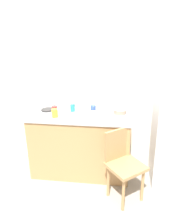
% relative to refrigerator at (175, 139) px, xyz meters
% --- Properties ---
extents(ground_plane, '(8.00, 8.00, 0.00)m').
position_rel_refrigerator_xyz_m(ground_plane, '(-0.93, -0.64, -0.62)').
color(ground_plane, '#9E998E').
extents(back_wall, '(4.80, 0.10, 2.58)m').
position_rel_refrigerator_xyz_m(back_wall, '(-0.93, 0.36, 0.67)').
color(back_wall, white).
rests_on(back_wall, ground_plane).
extents(cabinet_base, '(1.38, 0.60, 0.89)m').
position_rel_refrigerator_xyz_m(cabinet_base, '(-1.29, 0.01, -0.18)').
color(cabinet_base, tan).
rests_on(cabinet_base, ground_plane).
extents(countertop, '(1.42, 0.64, 0.04)m').
position_rel_refrigerator_xyz_m(countertop, '(-1.29, 0.01, 0.29)').
color(countertop, '#B7B7BC').
rests_on(countertop, cabinet_base).
extents(faucet, '(0.02, 0.02, 0.27)m').
position_rel_refrigerator_xyz_m(faucet, '(-1.44, 0.26, 0.44)').
color(faucet, '#B7B7BC').
rests_on(faucet, countertop).
extents(refrigerator, '(0.58, 0.63, 1.24)m').
position_rel_refrigerator_xyz_m(refrigerator, '(0.00, 0.00, 0.00)').
color(refrigerator, silver).
rests_on(refrigerator, ground_plane).
extents(chair, '(0.56, 0.56, 0.89)m').
position_rel_refrigerator_xyz_m(chair, '(-0.69, -0.46, -0.12)').
color(chair, tan).
rests_on(chair, ground_plane).
extents(dish_tray, '(0.28, 0.20, 0.05)m').
position_rel_refrigerator_xyz_m(dish_tray, '(-1.04, -0.09, 0.33)').
color(dish_tray, white).
rests_on(dish_tray, countertop).
extents(terracotta_bowl, '(0.18, 0.18, 0.06)m').
position_rel_refrigerator_xyz_m(terracotta_bowl, '(-0.76, 0.07, 0.34)').
color(terracotta_bowl, gray).
rests_on(terracotta_bowl, countertop).
extents(hotplate, '(0.17, 0.17, 0.02)m').
position_rel_refrigerator_xyz_m(hotplate, '(-1.78, 0.07, 0.32)').
color(hotplate, '#2D2D2D').
rests_on(hotplate, countertop).
extents(cup_blue, '(0.08, 0.08, 0.09)m').
position_rel_refrigerator_xyz_m(cup_blue, '(-1.13, 0.11, 0.35)').
color(cup_blue, blue).
rests_on(cup_blue, countertop).
extents(cup_red, '(0.08, 0.08, 0.11)m').
position_rel_refrigerator_xyz_m(cup_red, '(-1.64, -0.04, 0.36)').
color(cup_red, red).
rests_on(cup_red, countertop).
extents(cup_yellow, '(0.08, 0.08, 0.11)m').
position_rel_refrigerator_xyz_m(cup_yellow, '(-1.60, -0.16, 0.36)').
color(cup_yellow, yellow).
rests_on(cup_yellow, countertop).
extents(cup_teal, '(0.06, 0.06, 0.10)m').
position_rel_refrigerator_xyz_m(cup_teal, '(-1.42, 0.08, 0.36)').
color(cup_teal, teal).
rests_on(cup_teal, countertop).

